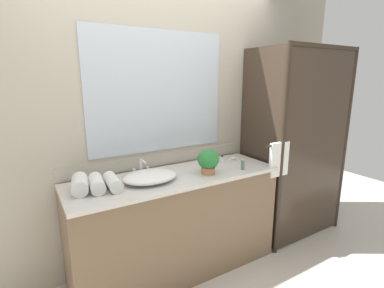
{
  "coord_description": "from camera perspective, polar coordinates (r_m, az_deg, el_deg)",
  "views": [
    {
      "loc": [
        -1.07,
        -2.01,
        1.7
      ],
      "look_at": [
        0.15,
        0.0,
        1.15
      ],
      "focal_mm": 26.81,
      "sensor_mm": 36.0,
      "label": 1
    }
  ],
  "objects": [
    {
      "name": "sink_basin",
      "position": [
        2.29,
        -8.32,
        -6.39
      ],
      "size": [
        0.44,
        0.33,
        0.08
      ],
      "primitive_type": "ellipsoid",
      "color": "white",
      "rests_on": "vanity_cabinet"
    },
    {
      "name": "shower_enclosure",
      "position": [
        3.05,
        20.34,
        -0.47
      ],
      "size": [
        1.2,
        0.59,
        2.0
      ],
      "color": "#2D2319",
      "rests_on": "ground_plane"
    },
    {
      "name": "potted_plant",
      "position": [
        2.42,
        3.25,
        -3.3
      ],
      "size": [
        0.19,
        0.19,
        0.21
      ],
      "color": "#B77A51",
      "rests_on": "vanity_cabinet"
    },
    {
      "name": "amenity_bottle_conditioner",
      "position": [
        2.62,
        4.68,
        -3.76
      ],
      "size": [
        0.03,
        0.03,
        0.08
      ],
      "color": "silver",
      "rests_on": "vanity_cabinet"
    },
    {
      "name": "rolled_towel_far_edge",
      "position": [
        2.2,
        -15.48,
        -7.31
      ],
      "size": [
        0.11,
        0.26,
        0.1
      ],
      "primitive_type": "cylinder",
      "rotation": [
        1.57,
        0.0,
        -0.05
      ],
      "color": "white",
      "rests_on": "vanity_cabinet"
    },
    {
      "name": "vanity_cabinet",
      "position": [
        2.61,
        -3.04,
        -15.51
      ],
      "size": [
        1.8,
        0.58,
        0.9
      ],
      "color": "brown",
      "rests_on": "ground_plane"
    },
    {
      "name": "rolled_towel_middle",
      "position": [
        2.2,
        -18.44,
        -7.48
      ],
      "size": [
        0.13,
        0.26,
        0.1
      ],
      "primitive_type": "cylinder",
      "rotation": [
        1.57,
        0.0,
        -0.13
      ],
      "color": "white",
      "rests_on": "vanity_cabinet"
    },
    {
      "name": "ground_plane",
      "position": [
        2.84,
        -2.82,
        -23.59
      ],
      "size": [
        8.0,
        8.0,
        0.0
      ],
      "primitive_type": "plane",
      "color": "beige"
    },
    {
      "name": "amenity_bottle_shampoo",
      "position": [
        2.76,
        6.02,
        -3.06
      ],
      "size": [
        0.02,
        0.02,
        0.07
      ],
      "color": "white",
      "rests_on": "vanity_cabinet"
    },
    {
      "name": "wall_back_with_mirror",
      "position": [
        2.62,
        -6.74,
        4.41
      ],
      "size": [
        4.4,
        0.06,
        2.6
      ],
      "color": "#B2A893",
      "rests_on": "ground_plane"
    },
    {
      "name": "rolled_towel_near_edge",
      "position": [
        2.2,
        -21.43,
        -7.48
      ],
      "size": [
        0.16,
        0.26,
        0.12
      ],
      "primitive_type": "cylinder",
      "rotation": [
        1.57,
        0.0,
        -0.18
      ],
      "color": "white",
      "rests_on": "vanity_cabinet"
    },
    {
      "name": "soap_dish",
      "position": [
        2.86,
        8.26,
        -2.97
      ],
      "size": [
        0.1,
        0.07,
        0.04
      ],
      "color": "silver",
      "rests_on": "vanity_cabinet"
    },
    {
      "name": "amenity_bottle_lotion",
      "position": [
        2.58,
        10.06,
        -4.04
      ],
      "size": [
        0.03,
        0.03,
        0.1
      ],
      "color": "#4C7056",
      "rests_on": "vanity_cabinet"
    },
    {
      "name": "faucet",
      "position": [
        2.45,
        -10.02,
        -5.03
      ],
      "size": [
        0.17,
        0.13,
        0.14
      ],
      "color": "silver",
      "rests_on": "vanity_cabinet"
    }
  ]
}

